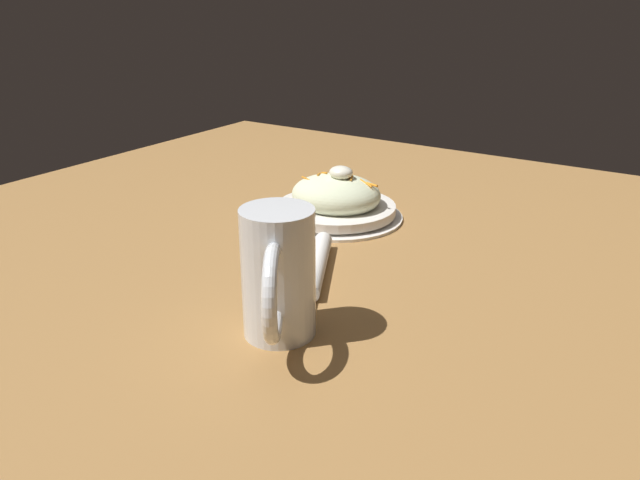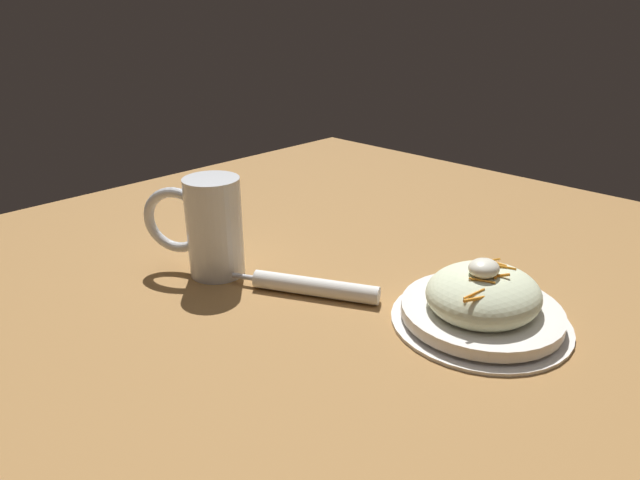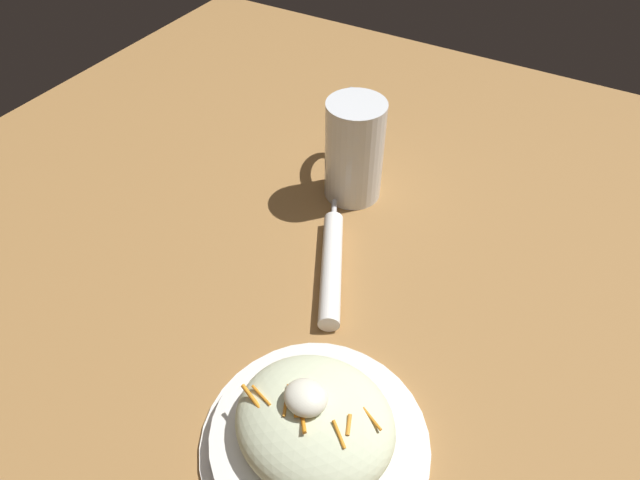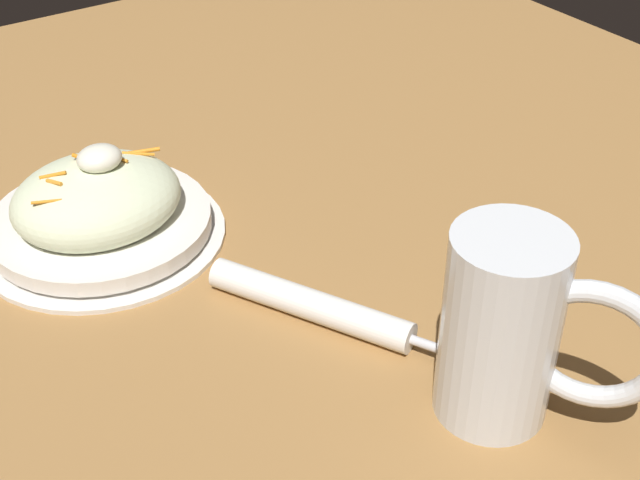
% 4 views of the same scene
% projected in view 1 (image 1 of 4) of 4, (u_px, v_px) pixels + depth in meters
% --- Properties ---
extents(ground_plane, '(1.43, 1.43, 0.00)m').
position_uv_depth(ground_plane, '(314.00, 256.00, 0.93)').
color(ground_plane, '#9E703D').
extents(salad_plate, '(0.23, 0.23, 0.09)m').
position_uv_depth(salad_plate, '(336.00, 202.00, 1.06)').
color(salad_plate, white).
rests_on(salad_plate, ground_plane).
extents(beer_mug, '(0.11, 0.14, 0.15)m').
position_uv_depth(beer_mug, '(278.00, 281.00, 0.69)').
color(beer_mug, white).
rests_on(beer_mug, ground_plane).
extents(napkin_roll, '(0.11, 0.20, 0.03)m').
position_uv_depth(napkin_roll, '(317.00, 265.00, 0.86)').
color(napkin_roll, white).
rests_on(napkin_roll, ground_plane).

